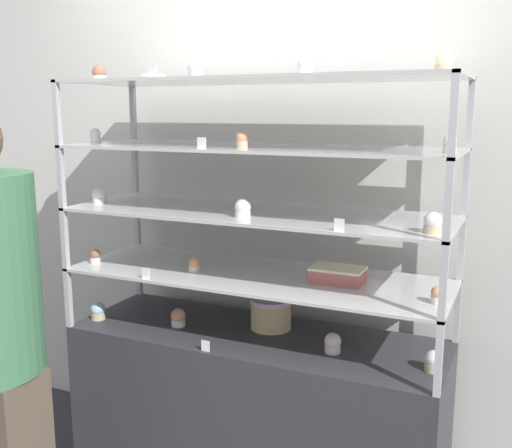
{
  "coord_description": "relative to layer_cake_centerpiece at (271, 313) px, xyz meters",
  "views": [
    {
      "loc": [
        1.01,
        -2.21,
        1.69
      ],
      "look_at": [
        0.0,
        0.0,
        1.22
      ],
      "focal_mm": 42.0,
      "sensor_mm": 36.0,
      "label": 1
    }
  ],
  "objects": [
    {
      "name": "cupcake_10",
      "position": [
        -0.78,
        -0.16,
        0.76
      ],
      "size": [
        0.05,
        0.05,
        0.06
      ],
      "color": "white",
      "rests_on": "display_riser_upper"
    },
    {
      "name": "price_tag_3",
      "position": [
        -0.14,
        -0.34,
        0.75
      ],
      "size": [
        0.04,
        0.0,
        0.04
      ],
      "color": "white",
      "rests_on": "display_riser_upper"
    },
    {
      "name": "price_tag_1",
      "position": [
        -0.41,
        -0.34,
        0.22
      ],
      "size": [
        0.04,
        0.0,
        0.04
      ],
      "color": "white",
      "rests_on": "display_riser_lower"
    },
    {
      "name": "cupcake_0",
      "position": [
        -0.76,
        -0.23,
        -0.03
      ],
      "size": [
        0.07,
        0.07,
        0.08
      ],
      "color": "#CCB28C",
      "rests_on": "display_base"
    },
    {
      "name": "cupcake_3",
      "position": [
        0.72,
        -0.16,
        -0.03
      ],
      "size": [
        0.07,
        0.07,
        0.08
      ],
      "color": "#CCB28C",
      "rests_on": "display_base"
    },
    {
      "name": "cupcake_6",
      "position": [
        0.72,
        -0.18,
        0.23
      ],
      "size": [
        0.05,
        0.05,
        0.06
      ],
      "color": "white",
      "rests_on": "display_riser_lower"
    },
    {
      "name": "display_riser_middle",
      "position": [
        -0.03,
        -0.09,
        0.45
      ],
      "size": [
        1.6,
        0.55,
        0.27
      ],
      "color": "#B7B7BC",
      "rests_on": "display_riser_lower"
    },
    {
      "name": "cupcake_8",
      "position": [
        -0.02,
        -0.24,
        0.5
      ],
      "size": [
        0.06,
        0.06,
        0.07
      ],
      "color": "white",
      "rests_on": "display_riser_middle"
    },
    {
      "name": "display_base",
      "position": [
        -0.03,
        -0.09,
        -0.44
      ],
      "size": [
        1.6,
        0.55,
        0.74
      ],
      "color": "#333338",
      "rests_on": "ground_plane"
    },
    {
      "name": "cupcake_13",
      "position": [
        -0.76,
        -0.14,
        1.03
      ],
      "size": [
        0.06,
        0.06,
        0.07
      ],
      "color": "white",
      "rests_on": "display_riser_top"
    },
    {
      "name": "cupcake_2",
      "position": [
        0.33,
        -0.15,
        -0.03
      ],
      "size": [
        0.07,
        0.07,
        0.08
      ],
      "color": "beige",
      "rests_on": "display_base"
    },
    {
      "name": "cupcake_1",
      "position": [
        -0.38,
        -0.15,
        -0.03
      ],
      "size": [
        0.07,
        0.07,
        0.08
      ],
      "color": "white",
      "rests_on": "display_base"
    },
    {
      "name": "cupcake_5",
      "position": [
        -0.28,
        -0.17,
        0.23
      ],
      "size": [
        0.05,
        0.05,
        0.06
      ],
      "color": "beige",
      "rests_on": "display_riser_lower"
    },
    {
      "name": "cupcake_14",
      "position": [
        -0.26,
        -0.16,
        1.03
      ],
      "size": [
        0.06,
        0.06,
        0.07
      ],
      "color": "#CCB28C",
      "rests_on": "display_riser_top"
    },
    {
      "name": "cupcake_15",
      "position": [
        0.21,
        -0.18,
        1.03
      ],
      "size": [
        0.06,
        0.06,
        0.07
      ],
      "color": "white",
      "rests_on": "display_riser_top"
    },
    {
      "name": "cupcake_9",
      "position": [
        0.7,
        -0.24,
        0.5
      ],
      "size": [
        0.06,
        0.06,
        0.07
      ],
      "color": "#CCB28C",
      "rests_on": "display_riser_middle"
    },
    {
      "name": "sheet_cake_frosted",
      "position": [
        0.32,
        -0.07,
        0.23
      ],
      "size": [
        0.21,
        0.14,
        0.06
      ],
      "color": "#C66660",
      "rests_on": "display_riser_lower"
    },
    {
      "name": "price_tag_0",
      "position": [
        -0.14,
        -0.34,
        -0.05
      ],
      "size": [
        0.04,
        0.0,
        0.04
      ],
      "color": "white",
      "rests_on": "display_base"
    },
    {
      "name": "cupcake_11",
      "position": [
        -0.03,
        -0.22,
        0.76
      ],
      "size": [
        0.05,
        0.05,
        0.06
      ],
      "color": "#CCB28C",
      "rests_on": "display_riser_upper"
    },
    {
      "name": "display_riser_top",
      "position": [
        -0.03,
        -0.09,
        0.98
      ],
      "size": [
        1.6,
        0.55,
        0.27
      ],
      "color": "#B7B7BC",
      "rests_on": "display_riser_upper"
    },
    {
      "name": "price_tag_4",
      "position": [
        -0.34,
        -0.34,
        1.02
      ],
      "size": [
        0.04,
        0.0,
        0.04
      ],
      "color": "white",
      "rests_on": "display_riser_top"
    },
    {
      "name": "cupcake_4",
      "position": [
        -0.76,
        -0.23,
        0.23
      ],
      "size": [
        0.05,
        0.05,
        0.06
      ],
      "color": "white",
      "rests_on": "display_riser_lower"
    },
    {
      "name": "cupcake_16",
      "position": [
        0.7,
        -0.19,
        1.03
      ],
      "size": [
        0.06,
        0.06,
        0.07
      ],
      "color": "#CCB28C",
      "rests_on": "display_riser_top"
    },
    {
      "name": "display_riser_upper",
      "position": [
        -0.03,
        -0.09,
        0.72
      ],
      "size": [
        1.6,
        0.55,
        0.27
      ],
      "color": "#B7B7BC",
      "rests_on": "display_riser_middle"
    },
    {
      "name": "cupcake_12",
      "position": [
        0.73,
        -0.16,
        0.76
      ],
      "size": [
        0.05,
        0.05,
        0.06
      ],
      "color": "beige",
      "rests_on": "display_riser_upper"
    },
    {
      "name": "cupcake_7",
      "position": [
        -0.75,
        -0.19,
        0.5
      ],
      "size": [
        0.06,
        0.06,
        0.07
      ],
      "color": "white",
      "rests_on": "display_riser_middle"
    },
    {
      "name": "layer_cake_centerpiece",
      "position": [
        0.0,
        0.0,
        0.0
      ],
      "size": [
        0.18,
        0.18,
        0.14
      ],
      "color": "#DBBC84",
      "rests_on": "display_base"
    },
    {
      "name": "display_riser_lower",
      "position": [
        -0.03,
        -0.09,
        0.18
      ],
      "size": [
        1.6,
        0.55,
        0.27
      ],
      "color": "#B7B7BC",
      "rests_on": "display_base"
    },
    {
      "name": "price_tag_2",
      "position": [
        0.4,
        -0.34,
        0.49
      ],
      "size": [
        0.04,
        0.0,
        0.04
      ],
      "color": "white",
      "rests_on": "display_riser_middle"
    },
    {
      "name": "donut_glazed",
      "position": [
        -0.53,
        -0.07,
        1.01
      ],
      "size": [
        0.11,
        0.11,
        0.03
      ],
      "color": "#EFB2BC",
      "rests_on": "display_riser_top"
    },
    {
      "name": "back_wall",
      "position": [
        -0.03,
        0.33,
        0.49
      ],
      "size": [
        8.0,
        0.05,
        2.6
      ],
      "color": "silver",
      "rests_on": "ground_plane"
    }
  ]
}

